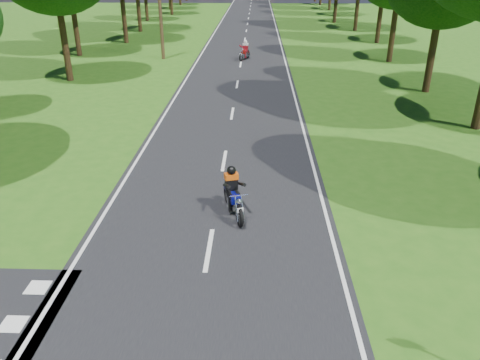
{
  "coord_description": "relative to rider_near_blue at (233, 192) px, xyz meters",
  "views": [
    {
      "loc": [
        1.18,
        -8.23,
        6.86
      ],
      "look_at": [
        0.74,
        4.0,
        1.1
      ],
      "focal_mm": 35.0,
      "sensor_mm": 36.0,
      "label": 1
    }
  ],
  "objects": [
    {
      "name": "telegraph_pole",
      "position": [
        -6.54,
        24.07,
        3.32
      ],
      "size": [
        1.2,
        0.26,
        8.0
      ],
      "color": "#382616",
      "rests_on": "ground"
    },
    {
      "name": "rider_near_blue",
      "position": [
        0.0,
        0.0,
        0.0
      ],
      "size": [
        1.08,
        1.86,
        1.47
      ],
      "primitive_type": null,
      "rotation": [
        0.0,
        0.0,
        0.3
      ],
      "color": "#0C1089",
      "rests_on": "main_road"
    },
    {
      "name": "rider_far_red",
      "position": [
        -0.31,
        23.88,
        -0.02
      ],
      "size": [
        1.12,
        1.82,
        1.44
      ],
      "primitive_type": null,
      "rotation": [
        0.0,
        0.0,
        -0.34
      ],
      "color": "#A3160C",
      "rests_on": "main_road"
    },
    {
      "name": "main_road",
      "position": [
        -0.54,
        46.07,
        -0.75
      ],
      "size": [
        7.0,
        140.0,
        0.02
      ],
      "primitive_type": "cube",
      "color": "black",
      "rests_on": "ground"
    },
    {
      "name": "road_markings",
      "position": [
        -0.68,
        44.2,
        -0.73
      ],
      "size": [
        7.4,
        140.0,
        0.01
      ],
      "color": "silver",
      "rests_on": "main_road"
    },
    {
      "name": "ground",
      "position": [
        -0.54,
        -3.93,
        -0.76
      ],
      "size": [
        160.0,
        160.0,
        0.0
      ],
      "primitive_type": "plane",
      "color": "#285914",
      "rests_on": "ground"
    }
  ]
}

